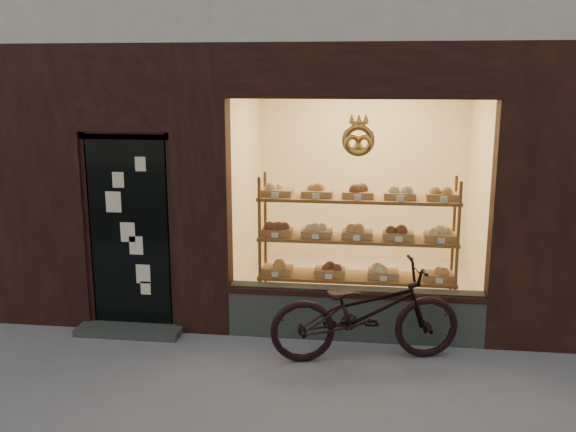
# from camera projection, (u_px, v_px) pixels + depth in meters

# --- Properties ---
(display_shelf) EXTENTS (2.20, 0.45, 1.70)m
(display_shelf) POSITION_uv_depth(u_px,v_px,m) (357.00, 248.00, 7.17)
(display_shelf) COLOR brown
(display_shelf) RESTS_ON ground
(bicycle) EXTENTS (1.98, 1.06, 0.99)m
(bicycle) POSITION_uv_depth(u_px,v_px,m) (365.00, 312.00, 6.33)
(bicycle) COLOR black
(bicycle) RESTS_ON ground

